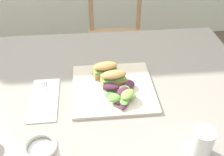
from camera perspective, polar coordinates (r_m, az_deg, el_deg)
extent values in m
cube|color=gray|center=(1.00, -5.18, -3.52)|extent=(1.28, 0.90, 0.03)
cube|color=#2D2D33|center=(1.63, 15.70, -3.28)|extent=(0.07, 0.07, 0.71)
cylinder|color=tan|center=(1.86, -3.94, -1.29)|extent=(0.03, 0.03, 0.43)
cylinder|color=tan|center=(1.89, 6.43, -0.92)|extent=(0.03, 0.03, 0.43)
cylinder|color=tan|center=(2.14, -3.97, 4.38)|extent=(0.03, 0.03, 0.43)
cylinder|color=tan|center=(2.16, 5.11, 4.66)|extent=(0.03, 0.03, 0.43)
cube|color=tan|center=(1.88, 0.98, 7.50)|extent=(0.41, 0.41, 0.02)
cylinder|color=tan|center=(1.95, -4.54, 15.61)|extent=(0.03, 0.03, 0.42)
cylinder|color=tan|center=(1.97, 5.80, 15.79)|extent=(0.03, 0.03, 0.42)
cube|color=beige|center=(0.99, 0.22, -2.08)|extent=(0.29, 0.29, 0.01)
cube|color=tan|center=(1.00, 0.33, -0.79)|extent=(0.10, 0.06, 0.02)
cube|color=#6B9E47|center=(0.99, 0.24, 0.14)|extent=(0.09, 0.07, 0.01)
ellipsoid|color=tan|center=(0.98, 0.33, 0.74)|extent=(0.10, 0.06, 0.02)
cube|color=tan|center=(1.04, -1.40, 1.06)|extent=(0.10, 0.06, 0.02)
cube|color=#6B9E47|center=(1.03, -1.48, 1.97)|extent=(0.09, 0.07, 0.01)
ellipsoid|color=tan|center=(1.02, -1.42, 2.56)|extent=(0.10, 0.06, 0.02)
ellipsoid|color=#3D7033|center=(0.94, -0.28, -3.61)|extent=(0.05, 0.05, 0.01)
ellipsoid|color=#4C2338|center=(0.94, 2.61, -2.68)|extent=(0.05, 0.05, 0.02)
ellipsoid|color=#4C2338|center=(0.98, 3.57, -1.26)|extent=(0.04, 0.04, 0.02)
ellipsoid|color=#6B9E47|center=(1.00, 0.71, -0.74)|extent=(0.06, 0.06, 0.02)
ellipsoid|color=#6B9E47|center=(0.93, 3.16, -3.02)|extent=(0.05, 0.05, 0.01)
ellipsoid|color=#6B9E47|center=(0.92, 2.48, -4.51)|extent=(0.04, 0.06, 0.01)
ellipsoid|color=#6B9E47|center=(0.92, 0.42, -4.19)|extent=(0.05, 0.04, 0.02)
ellipsoid|color=#6B9E47|center=(0.92, 3.92, -3.63)|extent=(0.05, 0.05, 0.02)
ellipsoid|color=#4C2338|center=(0.96, -0.16, -1.82)|extent=(0.07, 0.04, 0.02)
ellipsoid|color=#4C2338|center=(0.94, 2.37, -2.93)|extent=(0.04, 0.05, 0.01)
ellipsoid|color=#4C2338|center=(0.91, 2.52, -5.45)|extent=(0.05, 0.07, 0.01)
ellipsoid|color=#84A84C|center=(0.92, 3.31, -3.45)|extent=(0.07, 0.07, 0.02)
ellipsoid|color=#602D47|center=(0.95, 2.65, -2.76)|extent=(0.04, 0.06, 0.01)
ellipsoid|color=#6B9E47|center=(0.95, 2.62, -2.32)|extent=(0.06, 0.06, 0.02)
ellipsoid|color=#602D47|center=(0.92, 1.50, -4.80)|extent=(0.04, 0.04, 0.01)
cube|color=silver|center=(0.98, -14.07, -4.34)|extent=(0.10, 0.23, 0.00)
cube|color=silver|center=(0.96, -14.11, -5.06)|extent=(0.03, 0.14, 0.00)
cube|color=silver|center=(1.03, -14.08, -1.65)|extent=(0.03, 0.05, 0.00)
cube|color=#38383D|center=(1.04, -13.66, -1.28)|extent=(0.01, 0.03, 0.00)
cube|color=#38383D|center=(1.04, -14.10, -1.33)|extent=(0.01, 0.03, 0.00)
cube|color=#38383D|center=(1.04, -14.53, -1.38)|extent=(0.01, 0.03, 0.00)
torus|color=#B7B29E|center=(0.66, -14.84, -13.86)|extent=(0.08, 0.08, 0.01)
cylinder|color=white|center=(0.80, 18.39, -12.74)|extent=(0.06, 0.06, 0.09)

